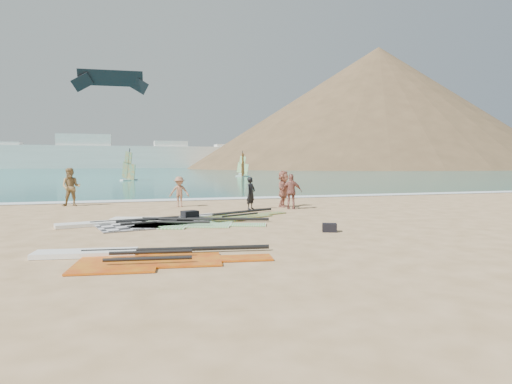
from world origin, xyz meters
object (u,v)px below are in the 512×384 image
object	(u,v)px
gear_bag_near	(190,216)
rig_grey	(130,224)
beachgoer_left	(71,187)
gear_bag_far	(329,228)
beachgoer_mid	(179,192)
beachgoer_right	(283,189)
rig_green	(173,222)
rig_orange	(221,217)
beachgoer_back	(291,192)
rig_red	(131,257)
person_wetsuit	(251,193)

from	to	relation	value
gear_bag_near	rig_grey	bearing A→B (deg)	-163.94
beachgoer_left	gear_bag_near	bearing A→B (deg)	-46.32
beachgoer_left	gear_bag_far	bearing A→B (deg)	-42.68
rig_grey	beachgoer_mid	size ratio (longest dim) A/B	3.91
gear_bag_near	gear_bag_far	xyz separation A→B (m)	(3.95, -3.94, -0.05)
beachgoer_right	rig_green	bearing A→B (deg)	164.00
rig_orange	gear_bag_near	world-z (taller)	gear_bag_near
gear_bag_far	beachgoer_back	size ratio (longest dim) A/B	0.27
rig_orange	gear_bag_far	xyz separation A→B (m)	(2.66, -4.35, 0.09)
beachgoer_mid	beachgoer_right	distance (m)	5.20
gear_bag_near	beachgoer_left	xyz separation A→B (m)	(-5.07, 7.06, 0.79)
beachgoer_back	gear_bag_far	bearing A→B (deg)	100.28
gear_bag_near	beachgoer_back	xyz separation A→B (m)	(5.16, 2.62, 0.65)
gear_bag_far	beachgoer_mid	xyz separation A→B (m)	(-3.79, 9.11, 0.62)
rig_grey	beachgoer_back	world-z (taller)	beachgoer_back
rig_orange	beachgoer_mid	xyz separation A→B (m)	(-1.12, 4.76, 0.71)
rig_orange	beachgoer_back	world-z (taller)	beachgoer_back
rig_orange	rig_red	size ratio (longest dim) A/B	0.95
rig_green	beachgoer_mid	xyz separation A→B (m)	(0.84, 5.76, 0.71)
rig_grey	beachgoer_left	world-z (taller)	beachgoer_left
rig_green	rig_red	size ratio (longest dim) A/B	1.03
gear_bag_near	person_wetsuit	distance (m)	4.50
rig_orange	beachgoer_back	bearing A→B (deg)	5.36
beachgoer_right	gear_bag_near	bearing A→B (deg)	163.28
rig_grey	rig_red	xyz separation A→B (m)	(0.04, -5.53, -0.00)
rig_grey	person_wetsuit	bearing A→B (deg)	20.45
rig_green	rig_red	bearing A→B (deg)	-86.66
rig_green	rig_orange	size ratio (longest dim) A/B	1.08
person_wetsuit	beachgoer_left	bearing A→B (deg)	111.29
gear_bag_near	beachgoer_right	world-z (taller)	beachgoer_right
beachgoer_right	beachgoer_mid	bearing A→B (deg)	111.14
beachgoer_back	person_wetsuit	bearing A→B (deg)	8.29
beachgoer_left	rig_grey	bearing A→B (deg)	-61.55
rig_orange	beachgoer_mid	size ratio (longest dim) A/B	3.50
beachgoer_left	rig_green	bearing A→B (deg)	-52.18
rig_green	rig_grey	bearing A→B (deg)	-160.47
rig_green	gear_bag_far	bearing A→B (deg)	-17.62
rig_grey	beachgoer_back	xyz separation A→B (m)	(7.36, 3.25, 0.79)
rig_grey	gear_bag_far	xyz separation A→B (m)	(6.15, -3.31, 0.09)
beachgoer_mid	beachgoer_right	xyz separation A→B (m)	(4.98, -1.47, 0.15)
rig_red	gear_bag_near	distance (m)	6.53
gear_bag_far	rig_grey	bearing A→B (deg)	151.71
beachgoer_back	rig_orange	bearing A→B (deg)	50.48
gear_bag_far	beachgoer_left	size ratio (longest dim) A/B	0.23
person_wetsuit	beachgoer_left	world-z (taller)	beachgoer_left
beachgoer_right	gear_bag_far	bearing A→B (deg)	-151.30
beachgoer_left	beachgoer_mid	bearing A→B (deg)	-11.90
person_wetsuit	rig_green	bearing A→B (deg)	179.61
rig_green	beachgoer_back	distance (m)	6.71
person_wetsuit	beachgoer_right	size ratio (longest dim) A/B	0.84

